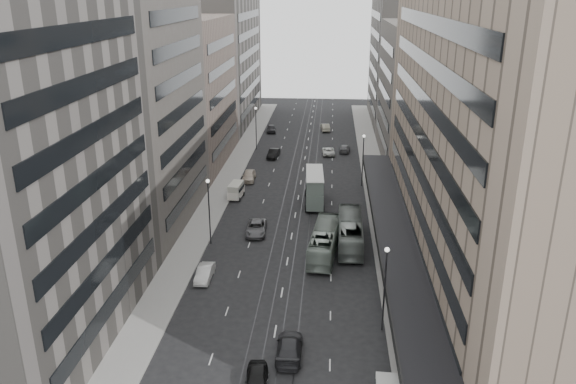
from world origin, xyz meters
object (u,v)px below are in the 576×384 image
(double_decker, at_px, (315,187))
(panel_van, at_px, (236,190))
(bus_far, at_px, (350,232))
(sedan_1, at_px, (205,273))
(bus_near, at_px, (324,241))
(sedan_0, at_px, (257,380))
(sedan_2, at_px, (256,228))
(pedestrian, at_px, (410,340))

(double_decker, distance_m, panel_van, 11.82)
(bus_far, relative_size, sedan_1, 2.79)
(bus_near, height_order, panel_van, bus_near)
(bus_near, xyz_separation_m, panel_van, (-13.36, 17.70, -0.33))
(double_decker, height_order, sedan_1, double_decker)
(bus_far, bearing_deg, sedan_1, 32.81)
(bus_far, distance_m, sedan_0, 28.05)
(sedan_1, bearing_deg, panel_van, 91.85)
(sedan_2, bearing_deg, sedan_0, -85.70)
(sedan_0, bearing_deg, double_decker, 80.73)
(bus_far, xyz_separation_m, panel_van, (-16.44, 14.86, -0.39))
(double_decker, bearing_deg, sedan_2, -125.16)
(panel_van, bearing_deg, bus_far, -36.66)
(bus_far, bearing_deg, pedestrian, 102.76)
(sedan_2, relative_size, pedestrian, 3.03)
(bus_near, distance_m, pedestrian, 19.78)
(bus_near, relative_size, double_decker, 1.33)
(bus_near, relative_size, bus_far, 0.97)
(sedan_1, bearing_deg, bus_near, 29.54)
(panel_van, bearing_deg, pedestrian, -54.23)
(panel_van, xyz_separation_m, sedan_1, (0.70, -24.81, -0.58))
(sedan_0, distance_m, sedan_2, 29.53)
(bus_near, xyz_separation_m, double_decker, (-1.69, 16.32, 0.93))
(bus_near, xyz_separation_m, pedestrian, (7.65, -18.23, -0.59))
(bus_far, distance_m, sedan_2, 12.07)
(double_decker, xyz_separation_m, panel_van, (-11.67, 1.38, -1.26))
(sedan_0, xyz_separation_m, pedestrian, (12.49, 5.82, 0.29))
(panel_van, distance_m, sedan_0, 42.62)
(panel_van, relative_size, pedestrian, 2.18)
(sedan_0, distance_m, pedestrian, 13.79)
(bus_far, xyz_separation_m, pedestrian, (4.57, -21.07, -0.64))
(bus_far, height_order, panel_van, bus_far)
(pedestrian, bearing_deg, sedan_1, -33.73)
(sedan_1, bearing_deg, pedestrian, -28.46)
(sedan_1, bearing_deg, double_decker, 65.14)
(panel_van, relative_size, sedan_2, 0.72)
(bus_near, xyz_separation_m, sedan_1, (-12.66, -7.11, -0.92))
(bus_far, relative_size, sedan_0, 2.77)
(bus_near, bearing_deg, pedestrian, 118.27)
(bus_far, height_order, sedan_1, bus_far)
(sedan_1, height_order, sedan_2, sedan_2)
(bus_far, bearing_deg, sedan_0, 74.11)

